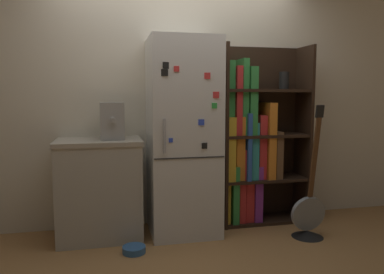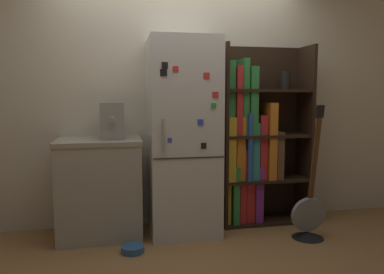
% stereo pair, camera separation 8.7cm
% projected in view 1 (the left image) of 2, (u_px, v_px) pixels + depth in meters
% --- Properties ---
extents(ground_plane, '(16.00, 16.00, 0.00)m').
position_uv_depth(ground_plane, '(186.00, 236.00, 3.54)').
color(ground_plane, '#A87542').
extents(wall_back, '(8.00, 0.05, 2.60)m').
position_uv_depth(wall_back, '(177.00, 98.00, 3.86)').
color(wall_back, beige).
rests_on(wall_back, ground_plane).
extents(refrigerator, '(0.65, 0.64, 1.86)m').
position_uv_depth(refrigerator, '(183.00, 137.00, 3.58)').
color(refrigerator, white).
rests_on(refrigerator, ground_plane).
extents(bookshelf, '(0.93, 0.38, 1.84)m').
position_uv_depth(bookshelf, '(252.00, 144.00, 3.89)').
color(bookshelf, black).
rests_on(bookshelf, ground_plane).
extents(kitchen_counter, '(0.77, 0.57, 0.93)m').
position_uv_depth(kitchen_counter, '(100.00, 189.00, 3.49)').
color(kitchen_counter, '#BCB7A8').
rests_on(kitchen_counter, ground_plane).
extents(espresso_machine, '(0.21, 0.32, 0.34)m').
position_uv_depth(espresso_machine, '(112.00, 121.00, 3.44)').
color(espresso_machine, '#A5A39E').
rests_on(espresso_machine, kitchen_counter).
extents(guitar, '(0.33, 0.30, 1.25)m').
position_uv_depth(guitar, '(308.00, 219.00, 3.51)').
color(guitar, black).
rests_on(guitar, ground_plane).
extents(pet_bowl, '(0.20, 0.20, 0.06)m').
position_uv_depth(pet_bowl, '(134.00, 249.00, 3.17)').
color(pet_bowl, '#3366A5').
rests_on(pet_bowl, ground_plane).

